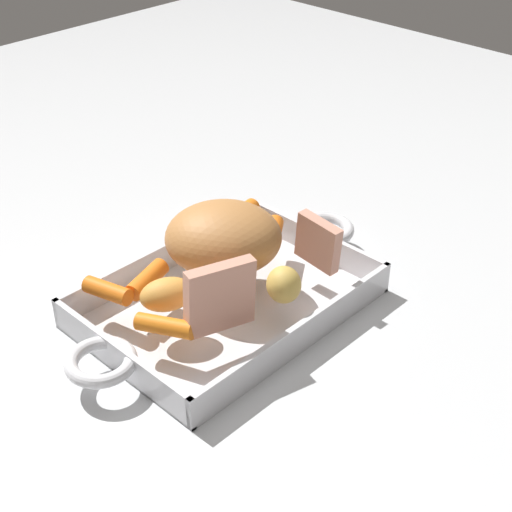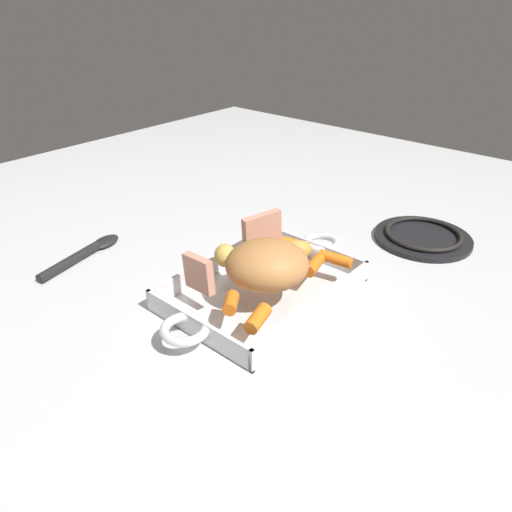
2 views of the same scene
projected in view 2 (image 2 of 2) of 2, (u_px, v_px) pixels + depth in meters
ground_plane at (263, 295)px, 0.86m from camera, size 2.19×2.19×0.00m
roasting_dish at (263, 288)px, 0.85m from camera, size 0.45×0.24×0.04m
pork_roast at (267, 265)px, 0.79m from camera, size 0.19×0.19×0.08m
roast_slice_thin at (262, 233)px, 0.89m from camera, size 0.08×0.04×0.08m
roast_slice_thick at (199, 274)px, 0.78m from camera, size 0.02×0.07×0.07m
baby_carrot_center_left at (335, 259)px, 0.87m from camera, size 0.03×0.06×0.02m
baby_carrot_center_right at (314, 265)px, 0.85m from camera, size 0.06×0.04×0.03m
baby_carrot_southeast at (292, 244)px, 0.92m from camera, size 0.04×0.07×0.03m
baby_carrot_long at (231, 303)px, 0.75m from camera, size 0.05×0.04×0.02m
baby_carrot_southwest at (258, 318)px, 0.71m from camera, size 0.06×0.04×0.03m
potato_golden_small at (296, 251)px, 0.88m from camera, size 0.07×0.06×0.04m
potato_corner at (225, 255)px, 0.86m from camera, size 0.06×0.06×0.04m
stove_burner_rear at (423, 236)px, 1.04m from camera, size 0.21×0.21×0.02m
serving_spoon at (85, 253)px, 0.98m from camera, size 0.21×0.08×0.02m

